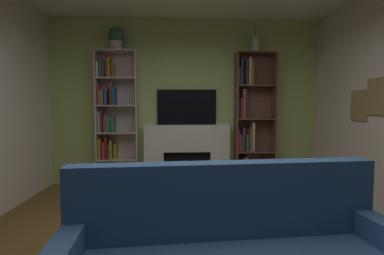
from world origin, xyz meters
TOP-DOWN VIEW (x-y plane):
  - wall_back_accent at (0.00, 2.71)m, footprint 4.77×0.06m
  - fireplace at (0.00, 2.57)m, footprint 1.56×0.51m
  - tv at (0.00, 2.65)m, footprint 1.02×0.06m
  - bookshelf_left at (-1.25, 2.56)m, footprint 0.67×0.32m
  - bookshelf_right at (1.08, 2.57)m, footprint 0.67×0.32m
  - potted_plant at (-1.17, 2.53)m, footprint 0.26×0.26m
  - vase_with_flowers at (1.17, 2.53)m, footprint 0.13×0.13m
  - coffee_table at (0.16, -0.03)m, footprint 0.97×0.54m

SIDE VIEW (x-z plane):
  - coffee_table at x=0.16m, z-range 0.16..0.58m
  - fireplace at x=0.00m, z-range 0.02..1.05m
  - bookshelf_right at x=1.08m, z-range -0.03..2.23m
  - bookshelf_left at x=-1.25m, z-range -0.01..2.25m
  - tv at x=0.00m, z-range 1.03..1.63m
  - wall_back_accent at x=0.00m, z-range 0.00..2.86m
  - vase_with_flowers at x=1.17m, z-range 2.20..2.59m
  - potted_plant at x=-1.17m, z-range 2.28..2.67m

